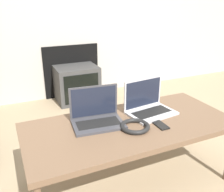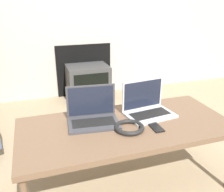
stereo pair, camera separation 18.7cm
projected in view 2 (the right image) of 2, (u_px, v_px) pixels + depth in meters
name	position (u px, v px, depth m)	size (l,w,h in m)	color
table	(126.00, 129.00, 1.65)	(1.39, 0.64, 0.47)	brown
laptop_left	(93.00, 114.00, 1.66)	(0.35, 0.25, 0.24)	#38383D
laptop_right	(147.00, 107.00, 1.77)	(0.36, 0.26, 0.24)	#B2B2B7
headphones	(129.00, 127.00, 1.57)	(0.19, 0.19, 0.03)	black
phone	(156.00, 127.00, 1.60)	(0.06, 0.14, 0.01)	black
tv	(88.00, 83.00, 3.21)	(0.52, 0.41, 0.45)	#383838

